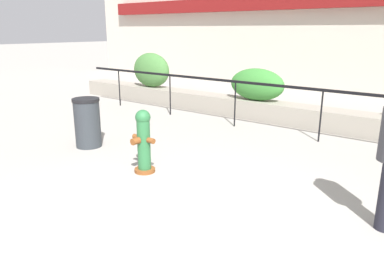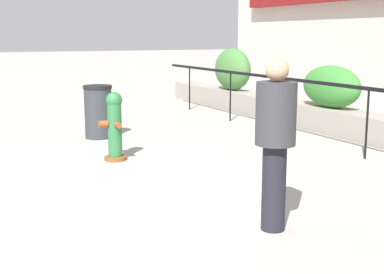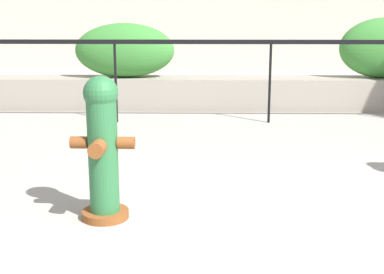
% 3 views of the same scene
% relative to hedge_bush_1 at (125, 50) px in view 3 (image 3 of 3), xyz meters
% --- Properties ---
extents(planter_wall_low, '(18.00, 0.70, 0.50)m').
position_rel_hedge_bush_1_xyz_m(planter_wall_low, '(2.16, 0.00, -0.68)').
color(planter_wall_low, gray).
rests_on(planter_wall_low, ground).
extents(fence_railing_segment, '(15.00, 0.05, 1.15)m').
position_rel_hedge_bush_1_xyz_m(fence_railing_segment, '(2.16, -1.10, 0.09)').
color(fence_railing_segment, black).
rests_on(fence_railing_segment, ground).
extents(hedge_bush_1, '(1.57, 0.66, 0.85)m').
position_rel_hedge_bush_1_xyz_m(hedge_bush_1, '(0.00, 0.00, 0.00)').
color(hedge_bush_1, '#387F33').
rests_on(hedge_bush_1, planter_wall_low).
extents(hedge_bush_2, '(1.40, 0.57, 0.94)m').
position_rel_hedge_bush_1_xyz_m(hedge_bush_2, '(4.07, 0.00, 0.04)').
color(hedge_bush_2, '#387F33').
rests_on(hedge_bush_2, planter_wall_low).
extents(fire_hydrant, '(0.47, 0.43, 1.08)m').
position_rel_hedge_bush_1_xyz_m(fire_hydrant, '(0.49, -4.71, -0.37)').
color(fire_hydrant, brown).
rests_on(fire_hydrant, ground).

